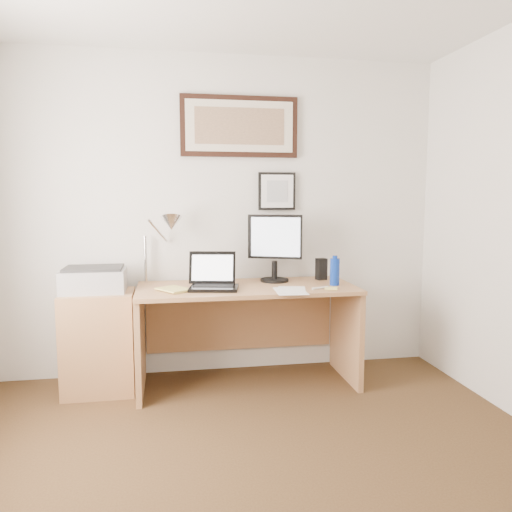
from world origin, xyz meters
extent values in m
cube|color=silver|center=(0.00, 2.00, 1.25)|extent=(3.50, 0.02, 2.50)
cube|color=#9D6C42|center=(-0.92, 1.68, 0.36)|extent=(0.50, 0.40, 0.73)
cylinder|color=#0B2E9B|center=(0.80, 1.56, 0.85)|extent=(0.07, 0.07, 0.20)
cylinder|color=#0B2E9B|center=(0.80, 1.56, 0.96)|extent=(0.04, 0.04, 0.02)
cube|color=black|center=(0.78, 1.81, 0.84)|extent=(0.09, 0.08, 0.17)
cube|color=white|center=(0.42, 1.38, 0.75)|extent=(0.23, 0.31, 0.00)
cube|color=white|center=(0.44, 1.41, 0.75)|extent=(0.25, 0.31, 0.00)
cube|color=#FFED78|center=(0.73, 1.40, 0.76)|extent=(0.11, 0.11, 0.01)
cylinder|color=white|center=(0.65, 1.42, 0.76)|extent=(0.14, 0.06, 0.02)
imported|color=#D6C964|center=(-0.45, 1.49, 0.76)|extent=(0.27, 0.29, 0.02)
cube|color=#9D6C42|center=(0.15, 1.63, 0.73)|extent=(1.60, 0.70, 0.03)
cube|color=#9D6C42|center=(-0.63, 1.63, 0.36)|extent=(0.04, 0.65, 0.72)
cube|color=#9D6C42|center=(0.93, 1.63, 0.36)|extent=(0.04, 0.65, 0.72)
cube|color=#9D6C42|center=(0.15, 1.96, 0.45)|extent=(1.50, 0.03, 0.55)
cube|color=black|center=(-0.10, 1.53, 0.76)|extent=(0.38, 0.30, 0.02)
cube|color=black|center=(-0.10, 1.56, 0.78)|extent=(0.30, 0.18, 0.00)
cube|color=black|center=(-0.10, 1.67, 0.89)|extent=(0.35, 0.14, 0.23)
cube|color=white|center=(-0.10, 1.66, 0.89)|extent=(0.30, 0.11, 0.18)
cylinder|color=black|center=(0.40, 1.80, 0.76)|extent=(0.22, 0.22, 0.02)
cylinder|color=black|center=(0.40, 1.80, 0.84)|extent=(0.04, 0.04, 0.14)
cube|color=black|center=(0.40, 1.79, 1.10)|extent=(0.40, 0.19, 0.34)
cube|color=silver|center=(0.40, 1.77, 1.10)|extent=(0.35, 0.15, 0.30)
cube|color=#A0A0A3|center=(-0.95, 1.72, 0.81)|extent=(0.44, 0.34, 0.16)
cube|color=#2D2D2D|center=(-0.95, 1.72, 0.90)|extent=(0.40, 0.30, 0.02)
cylinder|color=silver|center=(-0.59, 1.92, 0.93)|extent=(0.02, 0.02, 0.36)
cylinder|color=silver|center=(-0.49, 1.86, 1.15)|extent=(0.15, 0.23, 0.19)
cone|color=silver|center=(-0.39, 1.80, 1.21)|extent=(0.16, 0.18, 0.15)
cube|color=black|center=(0.15, 1.98, 1.95)|extent=(0.92, 0.03, 0.47)
cube|color=beige|center=(0.15, 1.96, 1.95)|extent=(0.84, 0.01, 0.39)
cube|color=#7D5F48|center=(0.15, 1.95, 1.95)|extent=(0.70, 0.00, 0.28)
cube|color=black|center=(0.45, 1.98, 1.45)|extent=(0.30, 0.02, 0.30)
cube|color=white|center=(0.45, 1.96, 1.45)|extent=(0.26, 0.00, 0.26)
cube|color=#AAAFB4|center=(0.45, 1.96, 1.45)|extent=(0.17, 0.00, 0.17)
camera|label=1|loc=(-0.41, -1.96, 1.41)|focal=35.00mm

